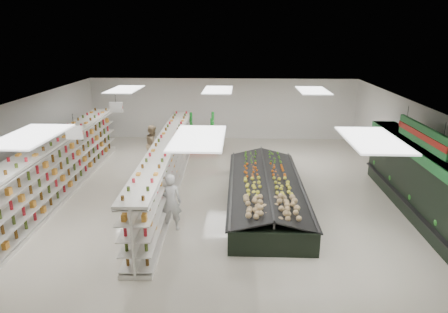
{
  "coord_description": "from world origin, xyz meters",
  "views": [
    {
      "loc": [
        0.97,
        -12.95,
        5.52
      ],
      "look_at": [
        0.42,
        0.19,
        1.4
      ],
      "focal_mm": 32.0,
      "sensor_mm": 36.0,
      "label": 1
    }
  ],
  "objects_px": {
    "shopper_main": "(171,202)",
    "gondola_center": "(167,169)",
    "gondola_left": "(55,172)",
    "soda_endcap": "(202,134)",
    "shopper_background": "(153,144)",
    "produce_island": "(266,190)"
  },
  "relations": [
    {
      "from": "shopper_main",
      "to": "gondola_center",
      "type": "bearing_deg",
      "value": -77.49
    },
    {
      "from": "gondola_left",
      "to": "soda_endcap",
      "type": "distance_m",
      "value": 7.35
    },
    {
      "from": "soda_endcap",
      "to": "shopper_background",
      "type": "height_order",
      "value": "soda_endcap"
    },
    {
      "from": "gondola_center",
      "to": "soda_endcap",
      "type": "relative_size",
      "value": 6.01
    },
    {
      "from": "gondola_center",
      "to": "produce_island",
      "type": "bearing_deg",
      "value": -15.61
    },
    {
      "from": "soda_endcap",
      "to": "shopper_main",
      "type": "distance_m",
      "value": 7.98
    },
    {
      "from": "shopper_background",
      "to": "soda_endcap",
      "type": "bearing_deg",
      "value": -48.63
    },
    {
      "from": "gondola_left",
      "to": "shopper_background",
      "type": "relative_size",
      "value": 6.88
    },
    {
      "from": "gondola_center",
      "to": "soda_endcap",
      "type": "distance_m",
      "value": 5.22
    },
    {
      "from": "gondola_left",
      "to": "produce_island",
      "type": "height_order",
      "value": "gondola_left"
    },
    {
      "from": "gondola_left",
      "to": "shopper_main",
      "type": "distance_m",
      "value": 4.88
    },
    {
      "from": "produce_island",
      "to": "shopper_main",
      "type": "distance_m",
      "value": 3.48
    },
    {
      "from": "gondola_left",
      "to": "produce_island",
      "type": "bearing_deg",
      "value": -3.21
    },
    {
      "from": "gondola_left",
      "to": "soda_endcap",
      "type": "xyz_separation_m",
      "value": [
        4.5,
        5.81,
        -0.06
      ]
    },
    {
      "from": "gondola_center",
      "to": "shopper_main",
      "type": "relative_size",
      "value": 6.3
    },
    {
      "from": "gondola_center",
      "to": "shopper_background",
      "type": "relative_size",
      "value": 6.37
    },
    {
      "from": "produce_island",
      "to": "shopper_background",
      "type": "xyz_separation_m",
      "value": [
        -4.64,
        4.11,
        0.38
      ]
    },
    {
      "from": "shopper_background",
      "to": "gondola_center",
      "type": "bearing_deg",
      "value": -163.29
    },
    {
      "from": "produce_island",
      "to": "soda_endcap",
      "type": "xyz_separation_m",
      "value": [
        -2.71,
        6.01,
        0.41
      ]
    },
    {
      "from": "produce_island",
      "to": "gondola_center",
      "type": "bearing_deg",
      "value": 166.41
    },
    {
      "from": "produce_island",
      "to": "shopper_main",
      "type": "relative_size",
      "value": 3.99
    },
    {
      "from": "produce_island",
      "to": "shopper_background",
      "type": "distance_m",
      "value": 6.21
    }
  ]
}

